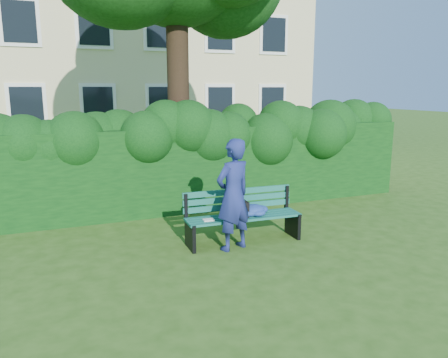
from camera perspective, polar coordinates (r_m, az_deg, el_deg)
name	(u,v)px	position (r m, az deg, el deg)	size (l,w,h in m)	color
ground	(237,237)	(7.87, 1.65, -7.62)	(80.00, 80.00, 0.00)	#2B4E14
apartment_building	(111,10)	(21.27, -14.54, 20.53)	(16.00, 8.08, 12.00)	beige
hedge	(197,168)	(9.63, -3.56, 1.50)	(10.00, 1.00, 1.80)	black
park_bench	(243,213)	(7.53, 2.53, -4.47)	(2.02, 0.63, 0.89)	#0F4D3D
man_reading	(233,195)	(7.06, 1.21, -2.09)	(0.67, 0.44, 1.84)	navy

